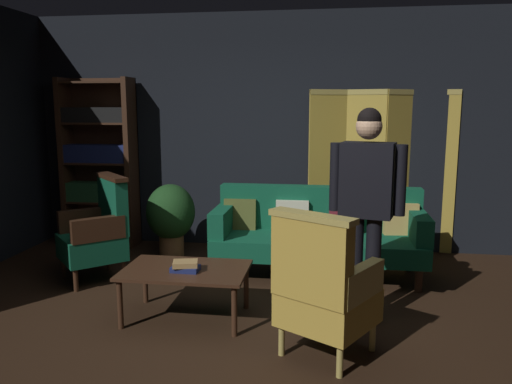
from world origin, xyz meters
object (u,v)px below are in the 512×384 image
Objects in this scene: velvet_couch at (318,230)px; coffee_table at (186,274)px; folding_screen at (382,170)px; potted_plant at (171,215)px; book_navy_cloth at (185,269)px; armchair_wing_left at (98,231)px; book_tan_leather at (185,264)px; standing_figure at (366,196)px; bookshelf at (99,160)px; armchair_gilt_accent at (324,289)px.

velvet_couch is 2.12× the size of coffee_table.
potted_plant is (-2.37, -0.55, -0.50)m from folding_screen.
potted_plant is 3.88× the size of book_navy_cloth.
coffee_table is 0.96× the size of armchair_wing_left.
standing_figure is at bearing 9.08° from book_tan_leather.
book_tan_leather is (0.02, -0.06, 0.11)m from coffee_table.
standing_figure is (2.55, -0.63, 0.54)m from armchair_wing_left.
potted_plant is (-0.64, 1.61, 0.11)m from coffee_table.
folding_screen is 3.21m from armchair_wing_left.
armchair_wing_left reaches higher than potted_plant.
folding_screen reaches higher than standing_figure.
velvet_couch is 2.04× the size of armchair_wing_left.
velvet_couch is at bearing 53.33° from book_tan_leather.
standing_figure reaches higher than velvet_couch.
folding_screen is at bearing 25.60° from armchair_wing_left.
book_tan_leather is (-1.01, -1.36, 0.03)m from velvet_couch.
armchair_gilt_accent is (2.78, -2.53, -0.57)m from bookshelf.
book_tan_leather reaches higher than book_navy_cloth.
bookshelf is at bearing 113.60° from armchair_wing_left.
book_tan_leather is at bearing -74.24° from coffee_table.
potted_plant reaches higher than book_navy_cloth.
coffee_table is at bearing -128.64° from folding_screen.
standing_figure reaches higher than coffee_table.
armchair_gilt_accent is at bearing -42.25° from bookshelf.
coffee_table is at bearing 105.76° from book_tan_leather.
book_navy_cloth is at bearing -170.92° from standing_figure.
bookshelf is at bearing 129.34° from coffee_table.
armchair_wing_left is (-2.24, 1.28, 0.00)m from armchair_gilt_accent.
standing_figure is 1.54m from book_navy_cloth.
standing_figure is at bearing 9.08° from book_navy_cloth.
armchair_wing_left is 5.38× the size of book_tan_leather.
velvet_couch reaches higher than coffee_table.
potted_plant is (1.03, -0.42, -0.57)m from bookshelf.
potted_plant is at bearing 111.46° from book_tan_leather.
potted_plant is 1.80m from book_navy_cloth.
folding_screen is at bearing 2.16° from bookshelf.
standing_figure is at bearing -31.24° from bookshelf.
standing_figure is at bearing -98.84° from folding_screen.
coffee_table is at bearing -68.34° from potted_plant.
armchair_wing_left is (0.54, -1.24, -0.57)m from bookshelf.
book_navy_cloth is at bearing -74.24° from coffee_table.
folding_screen is 9.84× the size of book_tan_leather.
folding_screen is 2.85m from book_tan_leather.
potted_plant is (-1.67, 0.32, 0.03)m from velvet_couch.
coffee_table is 1.22m from armchair_gilt_accent.
velvet_couch is 2.51× the size of potted_plant.
velvet_couch is at bearing 51.60° from coffee_table.
armchair_wing_left is at bearing 143.19° from book_tan_leather.
velvet_couch is 1.70m from book_navy_cloth.
book_tan_leather is at bearing -36.81° from armchair_wing_left.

